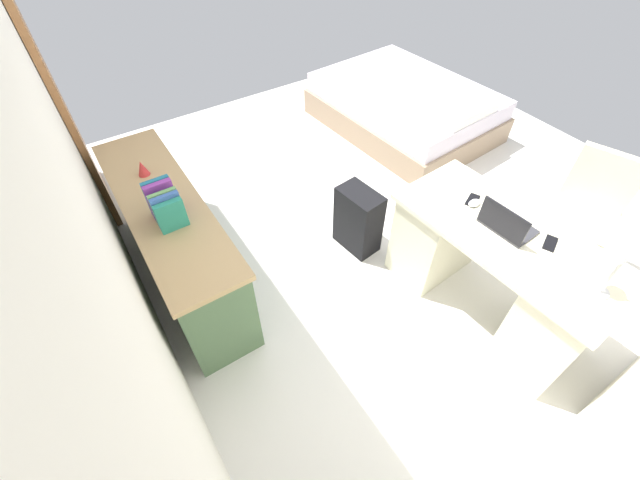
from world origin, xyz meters
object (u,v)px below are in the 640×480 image
object	(u,v)px
office_chair	(579,220)
bed	(405,107)
credenza	(176,241)
cell_phone_near_laptop	(550,243)
laptop	(506,224)
cell_phone_by_mouse	(473,200)
figurine_small	(142,168)
computer_mouse	(474,203)
suitcase_black	(358,220)
desk_lamp	(615,257)
desk	(493,271)

from	to	relation	value
office_chair	bed	xyz separation A→B (m)	(2.22, -0.26, -0.18)
credenza	cell_phone_near_laptop	distance (m)	2.49
bed	laptop	xyz separation A→B (m)	(-2.13, 1.18, 0.56)
cell_phone_by_mouse	credenza	bearing A→B (deg)	33.41
bed	cell_phone_by_mouse	world-z (taller)	cell_phone_by_mouse
bed	figurine_small	xyz separation A→B (m)	(-0.39, 2.88, 0.59)
computer_mouse	figurine_small	world-z (taller)	figurine_small
suitcase_black	figurine_small	distance (m)	1.64
cell_phone_by_mouse	desk_lamp	size ratio (longest dim) A/B	0.39
office_chair	figurine_small	bearing A→B (deg)	55.10
computer_mouse	cell_phone_by_mouse	world-z (taller)	computer_mouse
computer_mouse	cell_phone_near_laptop	bearing A→B (deg)	-170.67
bed	cell_phone_near_laptop	xyz separation A→B (m)	(-2.37, 1.04, 0.52)
office_chair	computer_mouse	xyz separation A→B (m)	(0.35, 0.90, 0.35)
office_chair	cell_phone_near_laptop	world-z (taller)	office_chair
cell_phone_near_laptop	bed	bearing A→B (deg)	-46.53
office_chair	credenza	xyz separation A→B (m)	(1.49, 2.63, -0.03)
cell_phone_by_mouse	desk	bearing A→B (deg)	149.29
laptop	figurine_small	size ratio (longest dim) A/B	2.94
bed	laptop	size ratio (longest dim) A/B	6.16
cell_phone_near_laptop	cell_phone_by_mouse	distance (m)	0.54
credenza	laptop	xyz separation A→B (m)	(-1.41, -1.70, 0.41)
cell_phone_near_laptop	cell_phone_by_mouse	xyz separation A→B (m)	(0.53, 0.09, 0.00)
suitcase_black	computer_mouse	bearing A→B (deg)	-155.74
bed	cell_phone_near_laptop	size ratio (longest dim) A/B	14.66
office_chair	credenza	world-z (taller)	office_chair
suitcase_black	desk_lamp	size ratio (longest dim) A/B	1.63
desk	desk_lamp	distance (m)	0.80
cell_phone_near_laptop	figurine_small	bearing A→B (deg)	20.16
figurine_small	desk	bearing A→B (deg)	-136.37
desk	credenza	bearing A→B (deg)	49.57
laptop	cell_phone_near_laptop	size ratio (longest dim) A/B	2.38
computer_mouse	office_chair	bearing A→B (deg)	-114.91
credenza	suitcase_black	xyz separation A→B (m)	(-0.47, -1.32, -0.11)
laptop	desk_lamp	distance (m)	0.60
computer_mouse	cell_phone_by_mouse	xyz separation A→B (m)	(0.03, -0.02, -0.01)
laptop	suitcase_black	bearing A→B (deg)	22.14
office_chair	laptop	distance (m)	1.00
figurine_small	bed	bearing A→B (deg)	-82.32
cell_phone_near_laptop	figurine_small	size ratio (longest dim) A/B	1.24
cell_phone_by_mouse	desk_lamp	xyz separation A→B (m)	(-0.85, 0.00, 0.25)
office_chair	cell_phone_near_laptop	xyz separation A→B (m)	(-0.15, 0.79, 0.34)
laptop	figurine_small	xyz separation A→B (m)	(1.74, 1.70, 0.03)
figurine_small	credenza	bearing A→B (deg)	-179.74
bed	desk_lamp	xyz separation A→B (m)	(-2.69, 1.14, 0.77)
credenza	figurine_small	size ratio (longest dim) A/B	16.36
office_chair	cell_phone_near_laptop	distance (m)	0.87
credenza	figurine_small	world-z (taller)	figurine_small
office_chair	cell_phone_by_mouse	size ratio (longest dim) A/B	6.91
credenza	figurine_small	distance (m)	0.56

